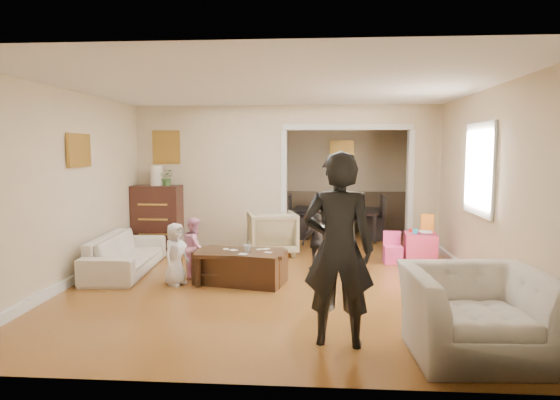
# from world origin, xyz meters

# --- Properties ---
(floor) EXTENTS (7.00, 7.00, 0.00)m
(floor) POSITION_xyz_m (0.00, 0.00, 0.00)
(floor) COLOR #A66C2A
(floor) RESTS_ON ground
(partition_left) EXTENTS (2.75, 0.18, 2.60)m
(partition_left) POSITION_xyz_m (-1.38, 1.80, 1.30)
(partition_left) COLOR #C4AE8F
(partition_left) RESTS_ON ground
(partition_right) EXTENTS (0.55, 0.18, 2.60)m
(partition_right) POSITION_xyz_m (2.48, 1.80, 1.30)
(partition_right) COLOR #C4AE8F
(partition_right) RESTS_ON ground
(partition_header) EXTENTS (2.22, 0.18, 0.35)m
(partition_header) POSITION_xyz_m (1.10, 1.80, 2.42)
(partition_header) COLOR #C4AE8F
(partition_header) RESTS_ON partition_right
(window_pane) EXTENTS (0.03, 0.95, 1.10)m
(window_pane) POSITION_xyz_m (2.73, -0.40, 1.55)
(window_pane) COLOR white
(window_pane) RESTS_ON ground
(framed_art_partition) EXTENTS (0.45, 0.03, 0.55)m
(framed_art_partition) POSITION_xyz_m (-2.20, 1.70, 1.85)
(framed_art_partition) COLOR brown
(framed_art_partition) RESTS_ON partition_left
(framed_art_sofa_wall) EXTENTS (0.03, 0.55, 0.40)m
(framed_art_sofa_wall) POSITION_xyz_m (-2.71, -0.60, 1.80)
(framed_art_sofa_wall) COLOR brown
(framed_art_alcove) EXTENTS (0.45, 0.03, 0.55)m
(framed_art_alcove) POSITION_xyz_m (1.10, 3.44, 1.70)
(framed_art_alcove) COLOR brown
(sofa) EXTENTS (0.86, 1.92, 0.55)m
(sofa) POSITION_xyz_m (-2.27, -0.17, 0.27)
(sofa) COLOR #F0E3CF
(sofa) RESTS_ON ground
(armchair_back) EXTENTS (0.97, 0.99, 0.75)m
(armchair_back) POSITION_xyz_m (-0.21, 1.17, 0.37)
(armchair_back) COLOR tan
(armchair_back) RESTS_ON ground
(armchair_front) EXTENTS (1.23, 1.09, 0.76)m
(armchair_front) POSITION_xyz_m (1.93, -2.83, 0.38)
(armchair_front) COLOR #F0E3CF
(armchair_front) RESTS_ON ground
(dresser) EXTENTS (0.85, 0.48, 1.16)m
(dresser) POSITION_xyz_m (-2.32, 1.45, 0.58)
(dresser) COLOR #381610
(dresser) RESTS_ON ground
(table_lamp) EXTENTS (0.22, 0.22, 0.36)m
(table_lamp) POSITION_xyz_m (-2.32, 1.45, 1.34)
(table_lamp) COLOR beige
(table_lamp) RESTS_ON dresser
(potted_plant) EXTENTS (0.26, 0.23, 0.29)m
(potted_plant) POSITION_xyz_m (-2.12, 1.45, 1.31)
(potted_plant) COLOR #40672D
(potted_plant) RESTS_ON dresser
(coffee_table) EXTENTS (1.28, 0.84, 0.44)m
(coffee_table) POSITION_xyz_m (-0.48, -0.67, 0.22)
(coffee_table) COLOR #3A2412
(coffee_table) RESTS_ON ground
(coffee_cup) EXTENTS (0.13, 0.13, 0.10)m
(coffee_cup) POSITION_xyz_m (-0.38, -0.72, 0.49)
(coffee_cup) COLOR silver
(coffee_cup) RESTS_ON coffee_table
(play_table) EXTENTS (0.53, 0.53, 0.47)m
(play_table) POSITION_xyz_m (2.23, 0.74, 0.24)
(play_table) COLOR #E33B67
(play_table) RESTS_ON ground
(cereal_box) EXTENTS (0.21, 0.09, 0.30)m
(cereal_box) POSITION_xyz_m (2.35, 0.84, 0.62)
(cereal_box) COLOR yellow
(cereal_box) RESTS_ON play_table
(cyan_cup) EXTENTS (0.08, 0.08, 0.08)m
(cyan_cup) POSITION_xyz_m (2.13, 0.69, 0.51)
(cyan_cup) COLOR #26ACC2
(cyan_cup) RESTS_ON play_table
(toy_block) EXTENTS (0.09, 0.08, 0.05)m
(toy_block) POSITION_xyz_m (2.11, 0.86, 0.50)
(toy_block) COLOR red
(toy_block) RESTS_ON play_table
(play_bowl) EXTENTS (0.24, 0.24, 0.06)m
(play_bowl) POSITION_xyz_m (2.28, 0.62, 0.50)
(play_bowl) COLOR beige
(play_bowl) RESTS_ON play_table
(dining_table) EXTENTS (1.84, 1.17, 0.61)m
(dining_table) POSITION_xyz_m (0.96, 2.70, 0.30)
(dining_table) COLOR black
(dining_table) RESTS_ON ground
(adult_person) EXTENTS (0.70, 0.50, 1.80)m
(adult_person) POSITION_xyz_m (0.74, -2.66, 0.90)
(adult_person) COLOR black
(adult_person) RESTS_ON ground
(child_kneel_a) EXTENTS (0.41, 0.48, 0.84)m
(child_kneel_a) POSITION_xyz_m (-1.33, -0.82, 0.42)
(child_kneel_a) COLOR silver
(child_kneel_a) RESTS_ON ground
(child_kneel_b) EXTENTS (0.37, 0.45, 0.85)m
(child_kneel_b) POSITION_xyz_m (-1.18, -0.37, 0.42)
(child_kneel_b) COLOR pink
(child_kneel_b) RESTS_ON ground
(child_toddler) EXTENTS (0.55, 0.42, 0.87)m
(child_toddler) POSITION_xyz_m (0.57, 0.08, 0.44)
(child_toddler) COLOR black
(child_toddler) RESTS_ON ground
(craft_papers) EXTENTS (0.70, 0.47, 0.00)m
(craft_papers) POSITION_xyz_m (-0.37, -0.65, 0.44)
(craft_papers) COLOR white
(craft_papers) RESTS_ON coffee_table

